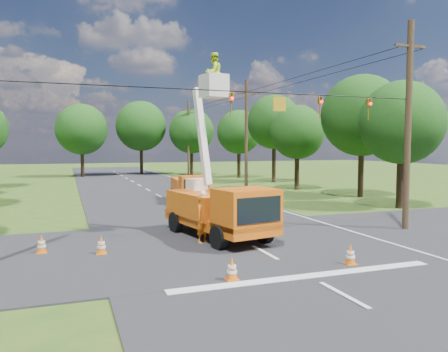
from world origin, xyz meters
name	(u,v)px	position (x,y,z in m)	size (l,w,h in m)	color
ground	(159,196)	(0.00, 20.00, 0.00)	(140.00, 140.00, 0.00)	#2C4F17
road_main	(159,196)	(0.00, 20.00, 0.00)	(12.00, 100.00, 0.06)	black
road_cross	(244,243)	(0.00, 2.00, 0.00)	(56.00, 10.00, 0.07)	black
stop_bar	(309,278)	(0.00, -3.20, 0.00)	(9.00, 0.45, 0.02)	silver
edge_line	(224,194)	(5.60, 20.00, 0.00)	(0.12, 90.00, 0.02)	silver
bucket_truck	(219,199)	(-0.69, 3.19, 1.74)	(3.51, 6.66, 8.17)	#DE510F
second_truck	(190,187)	(1.47, 15.91, 1.04)	(2.52, 5.50, 2.00)	#DE510F
ground_worker	(203,219)	(-1.66, 2.48, 1.03)	(0.75, 0.49, 2.06)	orange
distant_car	(185,180)	(4.19, 27.61, 0.62)	(1.47, 3.65, 1.24)	black
traffic_cone_0	(232,269)	(-2.36, -2.70, 0.36)	(0.38, 0.38, 0.71)	orange
traffic_cone_1	(350,255)	(2.07, -2.46, 0.36)	(0.38, 0.38, 0.71)	orange
traffic_cone_2	(215,214)	(0.58, 7.50, 0.36)	(0.38, 0.38, 0.71)	orange
traffic_cone_3	(237,204)	(3.27, 11.02, 0.36)	(0.38, 0.38, 0.71)	orange
traffic_cone_4	(101,245)	(-5.83, 1.94, 0.36)	(0.38, 0.38, 0.71)	orange
traffic_cone_5	(42,244)	(-7.94, 2.85, 0.36)	(0.38, 0.38, 0.71)	orange
traffic_cone_7	(240,195)	(5.23, 15.46, 0.36)	(0.38, 0.38, 0.71)	orange
pole_right_near	(408,124)	(8.50, 2.00, 5.11)	(1.80, 0.30, 10.00)	#4C3823
pole_right_mid	(246,134)	(8.50, 22.00, 5.11)	(1.80, 0.30, 10.00)	#4C3823
pole_right_far	(188,138)	(8.50, 42.00, 5.11)	(1.80, 0.30, 10.00)	#4C3823
signal_span	(293,104)	(2.23, 1.99, 5.88)	(18.00, 0.29, 1.07)	black
tree_right_a	(402,123)	(13.50, 8.00, 5.56)	(5.40, 5.40, 8.28)	#382616
tree_right_b	(362,116)	(15.00, 14.00, 6.43)	(6.40, 6.40, 9.65)	#382616
tree_right_c	(297,132)	(13.20, 21.00, 5.31)	(5.00, 5.00, 7.83)	#382616
tree_right_d	(274,122)	(14.80, 29.00, 6.68)	(6.00, 6.00, 9.70)	#382616
tree_right_e	(239,132)	(13.80, 37.00, 5.81)	(5.60, 5.60, 8.63)	#382616
tree_far_a	(82,129)	(-5.00, 45.00, 6.19)	(6.60, 6.60, 9.50)	#382616
tree_far_b	(141,126)	(3.00, 47.00, 6.81)	(7.00, 7.00, 10.32)	#382616
tree_far_c	(191,131)	(9.50, 44.00, 6.06)	(6.20, 6.20, 9.18)	#382616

